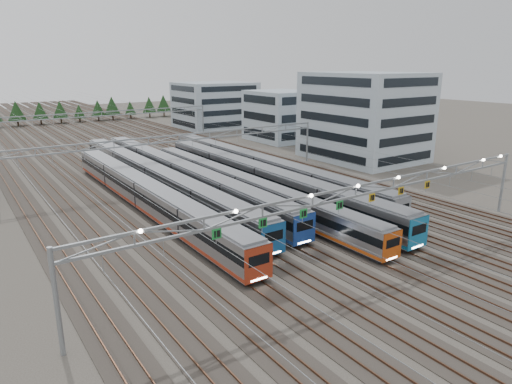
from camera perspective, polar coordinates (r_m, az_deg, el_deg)
ground at (r=48.20m, az=11.87°, el=-8.28°), size 400.00×400.00×0.00m
track_bed at (r=135.17m, az=-20.30°, el=7.25°), size 54.00×260.00×5.42m
train_a at (r=63.73m, az=-13.65°, el=-0.27°), size 3.03×54.50×3.95m
train_b at (r=72.29m, az=-12.55°, el=1.71°), size 3.04×62.28×3.97m
train_c at (r=74.35m, az=-9.45°, el=2.27°), size 3.05×61.96×3.98m
train_d at (r=66.52m, az=-1.63°, el=0.66°), size 2.70×54.65×3.52m
train_e at (r=70.00m, az=0.85°, el=1.67°), size 3.12×56.71×4.07m
train_f at (r=78.07m, az=0.61°, el=3.14°), size 3.06×59.37×3.99m
gantry_near at (r=45.70m, az=12.43°, el=-0.20°), size 56.36×0.61×8.08m
gantry_mid at (r=78.21m, az=-9.42°, el=6.04°), size 56.36×0.36×8.00m
gantry_far at (r=120.18m, az=-18.70°, el=8.80°), size 56.36×0.36×8.00m
depot_bldg_south at (r=97.43m, az=13.37°, el=9.17°), size 18.00×22.00×17.60m
depot_bldg_mid at (r=119.15m, az=3.17°, el=9.50°), size 14.00×16.00×12.60m
depot_bldg_north at (r=144.70m, az=-5.13°, el=10.80°), size 22.00×18.00×13.67m
treeline at (r=166.24m, az=-23.57°, el=9.31°), size 93.80×5.60×7.02m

